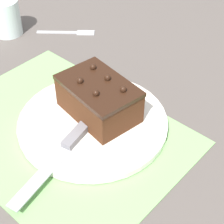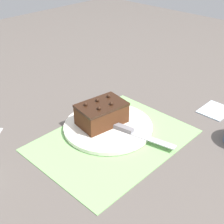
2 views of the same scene
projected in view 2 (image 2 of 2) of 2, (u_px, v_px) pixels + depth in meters
name	position (u px, v px, depth m)	size (l,w,h in m)	color
ground_plane	(113.00, 140.00, 0.94)	(3.00, 3.00, 0.00)	#544C47
placemat_woven	(113.00, 140.00, 0.94)	(0.46, 0.34, 0.00)	#7AB266
cake_plate	(108.00, 126.00, 0.99)	(0.28, 0.28, 0.01)	white
chocolate_cake	(102.00, 113.00, 0.98)	(0.16, 0.12, 0.08)	#472614
serving_knife	(133.00, 132.00, 0.94)	(0.06, 0.21, 0.01)	slate
folded_napkin	(215.00, 110.00, 1.09)	(0.11, 0.09, 0.01)	silver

